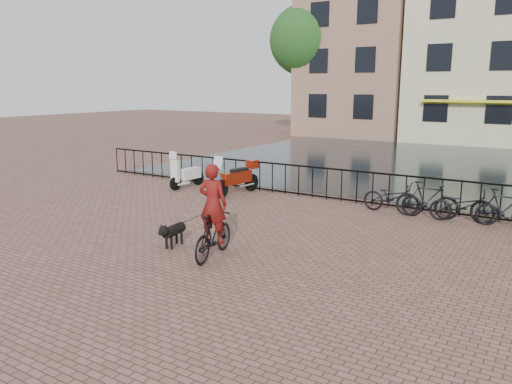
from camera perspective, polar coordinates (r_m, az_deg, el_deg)
The scene contains 14 objects.
ground at distance 9.31m, azimuth -10.07°, elevation -10.54°, with size 100.00×100.00×0.00m, color brown.
canal_water at distance 24.58m, azimuth 18.11°, elevation 3.15°, with size 20.00×20.00×0.00m, color black.
railing at distance 15.75m, azimuth 9.75°, elevation 0.74°, with size 20.00×0.05×1.02m.
canal_house_left at distance 38.79m, azimuth 12.48°, elevation 15.99°, with size 7.50×9.00×12.80m.
canal_house_mid at distance 36.77m, azimuth 24.63°, elevation 14.66°, with size 8.00×9.50×11.80m.
tree_far_left at distance 37.46m, azimuth 5.60°, elevation 16.86°, with size 5.04×5.04×9.27m.
cyclist at distance 10.38m, azimuth -4.93°, elevation -2.83°, with size 0.81×1.77×2.34m.
dog at distance 11.37m, azimuth -9.37°, elevation -4.70°, with size 0.40×0.92×0.60m.
motorcycle at distance 16.49m, azimuth -2.25°, elevation 2.09°, with size 0.76×2.01×1.40m.
scooter at distance 17.81m, azimuth -7.91°, elevation 2.71°, with size 0.52×1.52×1.39m.
parked_bike_0 at distance 14.62m, azimuth 15.35°, elevation -0.61°, with size 0.60×1.72×0.90m, color black.
parked_bike_1 at distance 14.38m, azimuth 18.97°, elevation -0.85°, with size 0.47×1.66×1.00m, color black.
parked_bike_2 at distance 14.21m, azimuth 22.67°, elevation -1.48°, with size 0.60×1.72×0.90m, color black.
parked_bike_3 at distance 14.09m, azimuth 26.49°, elevation -1.73°, with size 0.47×1.66×1.00m, color black.
Camera 1 is at (5.86, -6.30, 3.55)m, focal length 35.00 mm.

